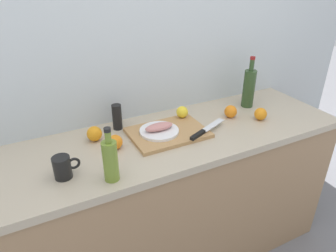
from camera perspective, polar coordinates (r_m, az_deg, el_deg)
The scene contains 15 objects.
back_wall at distance 1.79m, azimuth -4.81°, elevation 12.56°, with size 3.20×0.05×2.50m, color silver.
kitchen_counter at distance 1.91m, azimuth 0.04°, elevation -13.70°, with size 2.00×0.60×0.90m.
cutting_board at distance 1.67m, azimuth 0.00°, elevation -1.22°, with size 0.40×0.29×0.02m, color tan.
white_plate at distance 1.65m, azimuth -1.63°, elevation -0.93°, with size 0.21×0.21×0.01m, color white.
fish_fillet at distance 1.63m, azimuth -1.64°, elevation -0.14°, with size 0.16×0.07×0.04m, color tan.
chef_knife at distance 1.65m, azimuth 6.52°, elevation -0.93°, with size 0.28×0.14×0.02m.
lemon_0 at distance 1.79m, azimuth 2.61°, elevation 2.58°, with size 0.07×0.07×0.07m, color yellow.
olive_oil_bottle at distance 1.31m, azimuth -10.52°, elevation -6.11°, with size 0.06×0.06×0.25m.
wine_bottle at distance 2.02m, azimuth 14.61°, elevation 6.84°, with size 0.07×0.07×0.32m.
coffee_mug_0 at distance 1.40m, azimuth -18.70°, elevation -7.16°, with size 0.12×0.08×0.10m.
orange_0 at distance 1.64m, azimuth -13.33°, elevation -1.39°, with size 0.08×0.08×0.08m, color orange.
orange_1 at distance 1.55m, azimuth -9.64°, elevation -2.91°, with size 0.07×0.07×0.07m, color orange.
orange_2 at distance 1.87m, azimuth 11.40°, elevation 2.63°, with size 0.07×0.07×0.07m, color orange.
orange_3 at distance 1.89m, azimuth 16.59°, elevation 2.13°, with size 0.07×0.07×0.07m, color orange.
pepper_mill at distance 1.72m, azimuth -9.31°, elevation 1.64°, with size 0.05×0.05×0.14m, color black.
Camera 1 is at (-0.65, -1.27, 1.72)m, focal length 33.27 mm.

